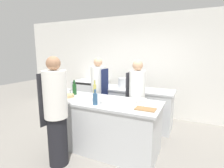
% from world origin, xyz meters
% --- Properties ---
extents(ground_plane, '(16.00, 16.00, 0.00)m').
position_xyz_m(ground_plane, '(0.00, 0.00, 0.00)').
color(ground_plane, gray).
extents(wall_back, '(8.00, 0.06, 2.80)m').
position_xyz_m(wall_back, '(0.00, 2.13, 1.40)').
color(wall_back, silver).
rests_on(wall_back, ground_plane).
extents(prep_counter, '(2.06, 0.88, 0.92)m').
position_xyz_m(prep_counter, '(0.00, 0.00, 0.46)').
color(prep_counter, silver).
rests_on(prep_counter, ground_plane).
extents(pass_counter, '(1.93, 0.65, 0.92)m').
position_xyz_m(pass_counter, '(0.15, 1.23, 0.46)').
color(pass_counter, silver).
rests_on(pass_counter, ground_plane).
extents(oven_range, '(0.97, 0.69, 0.94)m').
position_xyz_m(oven_range, '(-1.37, 1.73, 0.47)').
color(oven_range, silver).
rests_on(oven_range, ground_plane).
extents(chef_at_prep_near, '(0.39, 0.38, 1.74)m').
position_xyz_m(chef_at_prep_near, '(-0.44, -0.75, 0.87)').
color(chef_at_prep_near, black).
rests_on(chef_at_prep_near, ground_plane).
extents(chef_at_stove, '(0.36, 0.34, 1.67)m').
position_xyz_m(chef_at_stove, '(-0.55, 0.78, 0.84)').
color(chef_at_stove, black).
rests_on(chef_at_stove, ground_plane).
extents(chef_at_pass_far, '(0.37, 0.36, 1.64)m').
position_xyz_m(chef_at_pass_far, '(0.43, 0.61, 0.83)').
color(chef_at_pass_far, black).
rests_on(chef_at_pass_far, ground_plane).
extents(bottle_olive_oil, '(0.08, 0.08, 0.30)m').
position_xyz_m(bottle_olive_oil, '(-0.77, 0.15, 1.04)').
color(bottle_olive_oil, '#19471E').
rests_on(bottle_olive_oil, prep_counter).
extents(bottle_vinegar, '(0.08, 0.08, 0.26)m').
position_xyz_m(bottle_vinegar, '(-0.02, -0.27, 1.03)').
color(bottle_vinegar, '#2D5175').
rests_on(bottle_vinegar, prep_counter).
extents(bottle_wine, '(0.06, 0.06, 0.31)m').
position_xyz_m(bottle_wine, '(-0.37, 0.30, 1.05)').
color(bottle_wine, '#B2A84C').
rests_on(bottle_wine, prep_counter).
extents(bowl_mixing_large, '(0.20, 0.20, 0.09)m').
position_xyz_m(bowl_mixing_large, '(0.68, 0.08, 0.97)').
color(bowl_mixing_large, white).
rests_on(bowl_mixing_large, prep_counter).
extents(bowl_prep_small, '(0.18, 0.18, 0.08)m').
position_xyz_m(bowl_prep_small, '(-0.18, -0.13, 0.96)').
color(bowl_prep_small, white).
rests_on(bowl_prep_small, prep_counter).
extents(bowl_ceramic_blue, '(0.22, 0.22, 0.06)m').
position_xyz_m(bowl_ceramic_blue, '(-0.74, -0.08, 0.95)').
color(bowl_ceramic_blue, tan).
rests_on(bowl_ceramic_blue, prep_counter).
extents(bowl_wooden_salad, '(0.27, 0.27, 0.09)m').
position_xyz_m(bowl_wooden_salad, '(0.20, -0.22, 0.97)').
color(bowl_wooden_salad, white).
rests_on(bowl_wooden_salad, prep_counter).
extents(cup, '(0.08, 0.08, 0.10)m').
position_xyz_m(cup, '(-0.92, 0.16, 0.97)').
color(cup, white).
rests_on(cup, prep_counter).
extents(cutting_board, '(0.31, 0.20, 0.01)m').
position_xyz_m(cutting_board, '(0.81, -0.16, 0.93)').
color(cutting_board, olive).
rests_on(cutting_board, prep_counter).
extents(stockpot, '(0.23, 0.23, 0.24)m').
position_xyz_m(stockpot, '(-0.13, 1.25, 1.05)').
color(stockpot, silver).
rests_on(stockpot, pass_counter).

